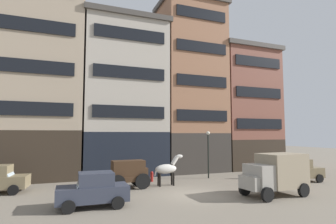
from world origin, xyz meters
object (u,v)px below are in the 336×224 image
sedan_light (299,170)px  cargo_wagon (129,172)px  pedestrian_officer (261,167)px  fire_hydrant_curbside (152,176)px  sedan_dark (94,190)px  draft_horse (167,169)px  delivery_truck_near (275,173)px  streetlamp_curbside (208,148)px

sedan_light → cargo_wagon: bearing=170.6°
pedestrian_officer → fire_hydrant_curbside: bearing=168.1°
cargo_wagon → sedan_dark: size_ratio=0.79×
draft_horse → delivery_truck_near: size_ratio=0.53×
draft_horse → fire_hydrant_curbside: size_ratio=2.83×
cargo_wagon → fire_hydrant_curbside: cargo_wagon is taller
sedan_dark → draft_horse: bearing=36.1°
pedestrian_officer → fire_hydrant_curbside: (-9.35, 1.97, -0.55)m
sedan_light → streetlamp_curbside: streetlamp_curbside is taller
streetlamp_curbside → pedestrian_officer: bearing=-24.0°
cargo_wagon → pedestrian_officer: 11.72m
sedan_dark → streetlamp_curbside: size_ratio=0.90×
cargo_wagon → streetlamp_curbside: (7.57, 1.92, 1.52)m
sedan_dark → fire_hydrant_curbside: 8.16m
cargo_wagon → pedestrian_officer: bearing=0.3°
draft_horse → sedan_dark: (-5.79, -4.22, -0.36)m
delivery_truck_near → sedan_dark: size_ratio=1.20×
draft_horse → fire_hydrant_curbside: bearing=105.9°
cargo_wagon → delivery_truck_near: bearing=-34.4°
delivery_truck_near → streetlamp_curbside: bearing=94.5°
cargo_wagon → sedan_light: 13.80m
sedan_dark → sedan_light: (16.46, 1.97, 0.00)m
sedan_light → fire_hydrant_curbside: bearing=159.2°
sedan_light → fire_hydrant_curbside: (-11.25, 4.28, -0.49)m
draft_horse → pedestrian_officer: size_ratio=1.31×
draft_horse → streetlamp_curbside: bearing=22.5°
pedestrian_officer → streetlamp_curbside: (-4.15, 1.85, 1.69)m
cargo_wagon → streetlamp_curbside: 7.95m
sedan_dark → streetlamp_curbside: streetlamp_curbside is taller
sedan_dark → sedan_light: 16.58m
delivery_truck_near → pedestrian_officer: (3.56, 5.65, -0.44)m
delivery_truck_near → streetlamp_curbside: 7.62m
draft_horse → sedan_dark: size_ratio=0.63×
sedan_dark → pedestrian_officer: sedan_dark is taller
draft_horse → sedan_dark: bearing=-143.9°
delivery_truck_near → sedan_dark: delivery_truck_near is taller
delivery_truck_near → sedan_light: (5.46, 3.33, -0.51)m
streetlamp_curbside → fire_hydrant_curbside: 5.66m
draft_horse → streetlamp_curbside: streetlamp_curbside is taller
cargo_wagon → streetlamp_curbside: bearing=14.2°
delivery_truck_near → streetlamp_curbside: size_ratio=1.08×
delivery_truck_near → pedestrian_officer: size_ratio=2.49×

